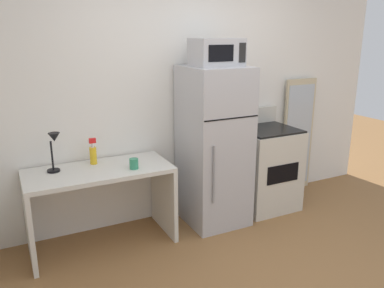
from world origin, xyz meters
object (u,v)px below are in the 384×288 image
refrigerator (214,147)px  leaning_mirror (298,136)px  desk (100,191)px  microwave (216,52)px  desk_lamp (54,146)px  coffee_mug (134,164)px  spray_bottle (93,154)px  oven_range (265,168)px

refrigerator → leaning_mirror: bearing=11.7°
desk → microwave: bearing=-2.1°
microwave → desk: bearing=177.9°
desk_lamp → coffee_mug: (0.64, -0.23, -0.19)m
coffee_mug → leaning_mirror: leaning_mirror is taller
refrigerator → leaning_mirror: 1.39m
spray_bottle → microwave: size_ratio=0.54×
spray_bottle → desk: bearing=-88.6°
desk → leaning_mirror: bearing=5.8°
leaning_mirror → desk_lamp: bearing=-176.7°
desk_lamp → leaning_mirror: leaning_mirror is taller
coffee_mug → spray_bottle: size_ratio=0.38×
desk_lamp → coffee_mug: desk_lamp is taller
spray_bottle → leaning_mirror: size_ratio=0.18×
microwave → leaning_mirror: size_ratio=0.33×
oven_range → leaning_mirror: (0.67, 0.26, 0.23)m
oven_range → leaning_mirror: bearing=20.7°
spray_bottle → microwave: (1.18, -0.20, 0.90)m
coffee_mug → spray_bottle: bearing=134.5°
desk → refrigerator: 1.21m
spray_bottle → microwave: microwave is taller
spray_bottle → microwave: bearing=-9.8°
oven_range → refrigerator: bearing=-177.8°
microwave → oven_range: (0.69, 0.05, -1.28)m
microwave → oven_range: bearing=3.9°
desk_lamp → leaning_mirror: 2.91m
desk → spray_bottle: 0.35m
coffee_mug → refrigerator: refrigerator is taller
microwave → leaning_mirror: (1.36, 0.30, -1.05)m
oven_range → leaning_mirror: leaning_mirror is taller
coffee_mug → microwave: bearing=6.0°
refrigerator → microwave: (0.00, -0.02, 0.94)m
spray_bottle → leaning_mirror: 2.55m
desk_lamp → spray_bottle: desk_lamp is taller
refrigerator → leaning_mirror: size_ratio=1.16×
desk → coffee_mug: 0.41m
refrigerator → oven_range: refrigerator is taller
coffee_mug → desk_lamp: bearing=160.1°
desk_lamp → leaning_mirror: bearing=3.3°
oven_range → desk_lamp: bearing=177.7°
leaning_mirror → microwave: bearing=-167.5°
desk → oven_range: oven_range is taller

